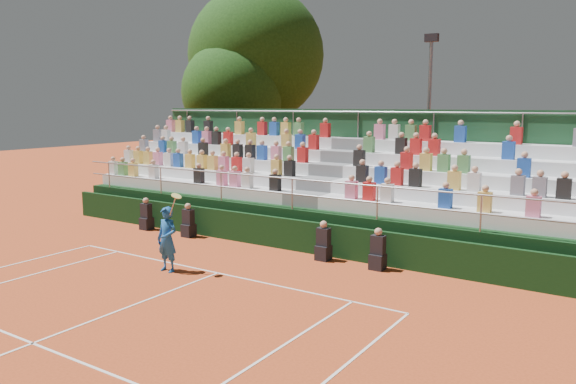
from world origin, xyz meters
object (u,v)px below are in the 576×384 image
Objects in this scene: tree_west at (233,92)px; floodlight_mast at (429,106)px; tree_east at (256,55)px; tennis_player at (167,239)px.

tree_west is 1.04× the size of floodlight_mast.
tennis_player is at bearing -61.49° from tree_east.
tree_east is at bearing 173.04° from floodlight_mast.
tree_east reaches higher than tennis_player.
tree_west is 2.98m from tree_east.
floodlight_mast is at bearing 4.33° from tree_west.
tennis_player is at bearing -98.93° from floodlight_mast.
floodlight_mast is (10.72, 0.81, -0.73)m from tree_west.
tree_east is at bearing 118.51° from tennis_player.
tree_east is (-8.47, 15.59, 6.43)m from tennis_player.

